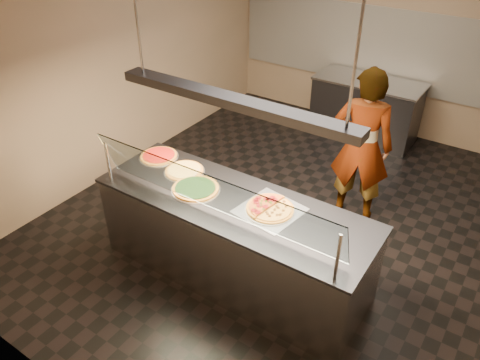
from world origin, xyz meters
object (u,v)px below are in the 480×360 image
Objects in this scene: perforated_tray at (270,210)px; pizza_spinach at (196,188)px; pizza_cheese at (185,170)px; pizza_spatula at (198,176)px; sneeze_guard at (210,193)px; worker at (362,146)px; prep_table at (365,109)px; pizza_tomato at (159,156)px; half_pizza_pepperoni at (261,204)px; serving_counter at (234,239)px; heat_lamp_housing at (232,101)px; half_pizza_sausage at (280,212)px.

pizza_spinach reaches higher than perforated_tray.
pizza_spatula is at bearing -6.19° from pizza_cheese.
worker is at bearing 73.26° from sneeze_guard.
sneeze_guard is 4.12m from prep_table.
pizza_cheese is 1.00× the size of pizza_tomato.
prep_table is at bearing 72.61° from pizza_tomato.
sneeze_guard reaches higher than half_pizza_pepperoni.
sneeze_guard reaches higher than pizza_tomato.
pizza_spatula is at bearing 41.56° from worker.
serving_counter is 5.69× the size of pizza_spinach.
heat_lamp_housing is (-0.61, -1.68, 1.01)m from worker.
sneeze_guard is 10.67× the size of pizza_spatula.
perforated_tray is at bearing -83.37° from prep_table.
pizza_spinach is 0.78m from pizza_tomato.
pizza_cheese is (-0.72, 0.16, 0.48)m from serving_counter.
worker reaches higher than pizza_spatula.
worker is (1.13, 1.55, -0.02)m from pizza_spatula.
serving_counter is 4.65× the size of perforated_tray.
perforated_tray is 1.22× the size of pizza_spinach.
heat_lamp_housing reaches higher than half_pizza_sausage.
half_pizza_pepperoni reaches higher than pizza_cheese.
pizza_tomato is 0.23× the size of worker.
serving_counter is 0.73m from pizza_spatula.
pizza_tomato is at bearing 159.34° from pizza_spinach.
pizza_cheese is at bearing 175.61° from perforated_tray.
pizza_spinach is 0.36m from pizza_cheese.
heat_lamp_housing reaches higher than sneeze_guard.
serving_counter is 0.57m from half_pizza_pepperoni.
pizza_spinach is at bearing -95.44° from prep_table.
sneeze_guard reaches higher than perforated_tray.
pizza_spatula is 0.13× the size of worker.
heat_lamp_housing is (0.06, -3.70, 1.48)m from prep_table.
heat_lamp_housing reaches higher than pizza_tomato.
pizza_spatula is 3.63m from prep_table.
half_pizza_sausage is 1.09× the size of pizza_tomato.
serving_counter is at bearing 57.84° from worker.
perforated_tray is 0.79m from pizza_spinach.
worker is at bearing 81.22° from perforated_tray.
worker is at bearing -71.64° from prep_table.
pizza_tomato reaches higher than serving_counter.
sneeze_guard is 0.76m from pizza_spatula.
prep_table is (-0.32, 3.63, -0.50)m from half_pizza_pepperoni.
sneeze_guard is at bearing -42.30° from pizza_spatula.
heat_lamp_housing reaches higher than prep_table.
serving_counter is 3.70m from prep_table.
half_pizza_sausage is 1.10× the size of pizza_cheese.
perforated_tray is at bearing -6.15° from pizza_tomato.
serving_counter is at bearing -14.30° from pizza_spatula.
heat_lamp_housing is at bearing -14.30° from pizza_spatula.
half_pizza_pepperoni is at bearing 15.71° from serving_counter.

